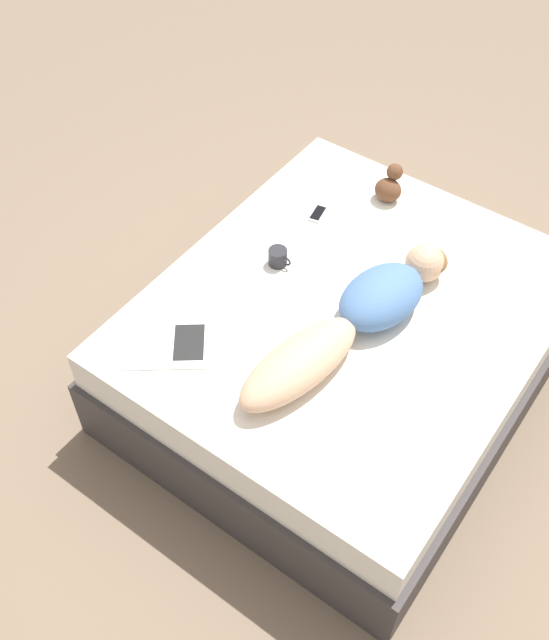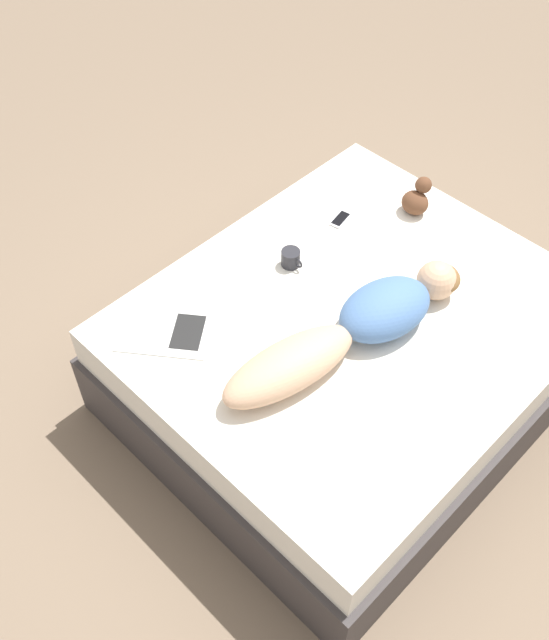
# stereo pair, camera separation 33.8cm
# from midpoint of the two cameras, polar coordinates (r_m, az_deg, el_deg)

# --- Properties ---
(ground_plane) EXTENTS (12.00, 12.00, 0.00)m
(ground_plane) POSITION_cam_midpoint_polar(r_m,az_deg,el_deg) (3.98, 2.70, -4.83)
(ground_plane) COLOR #7A6651
(bed) EXTENTS (1.76, 2.06, 0.61)m
(bed) POSITION_cam_midpoint_polar(r_m,az_deg,el_deg) (3.74, 2.86, -2.14)
(bed) COLOR #383333
(bed) RESTS_ON ground_plane
(person) EXTENTS (0.46, 1.31, 0.20)m
(person) POSITION_cam_midpoint_polar(r_m,az_deg,el_deg) (3.33, 3.35, 0.02)
(person) COLOR tan
(person) RESTS_ON bed
(open_magazine) EXTENTS (0.51, 0.49, 0.01)m
(open_magazine) POSITION_cam_midpoint_polar(r_m,az_deg,el_deg) (3.41, -11.02, -1.92)
(open_magazine) COLOR white
(open_magazine) RESTS_ON bed
(coffee_mug) EXTENTS (0.12, 0.09, 0.09)m
(coffee_mug) POSITION_cam_midpoint_polar(r_m,az_deg,el_deg) (3.66, -2.37, 4.69)
(coffee_mug) COLOR #232328
(coffee_mug) RESTS_ON bed
(cell_phone) EXTENTS (0.09, 0.15, 0.01)m
(cell_phone) POSITION_cam_midpoint_polar(r_m,az_deg,el_deg) (3.95, 0.87, 8.00)
(cell_phone) COLOR silver
(cell_phone) RESTS_ON bed
(plush_toy) EXTENTS (0.14, 0.16, 0.19)m
(plush_toy) POSITION_cam_midpoint_polar(r_m,az_deg,el_deg) (4.02, 6.36, 10.00)
(plush_toy) COLOR brown
(plush_toy) RESTS_ON bed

